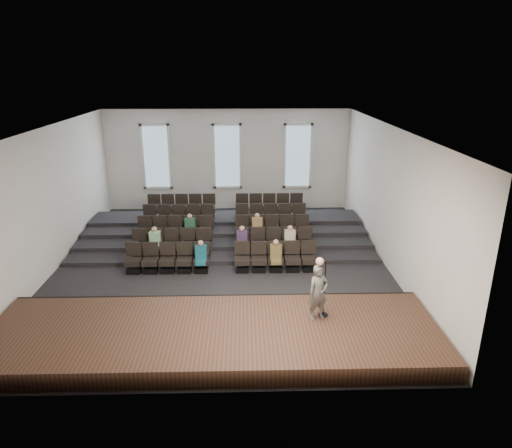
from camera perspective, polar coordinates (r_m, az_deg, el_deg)
The scene contains 14 objects.
ground at distance 17.01m, azimuth -4.19°, elevation -5.06°, with size 14.00×14.00×0.00m, color black.
ceiling at distance 15.63m, azimuth -4.64°, elevation 11.93°, with size 12.00×14.00×0.02m, color white.
wall_back at distance 22.96m, azimuth -3.59°, elevation 7.96°, with size 12.00×0.04×5.00m, color white.
wall_front at distance 9.61m, azimuth -6.33°, elevation -8.72°, with size 12.00×0.04×5.00m, color white.
wall_left at distance 17.51m, azimuth -24.50°, elevation 2.64°, with size 0.04×14.00×5.00m, color white.
wall_right at distance 16.94m, azimuth 16.42°, elevation 3.09°, with size 0.04×14.00×5.00m, color white.
stage at distance 12.41m, azimuth -5.23°, elevation -13.74°, with size 11.80×3.60×0.50m, color #432C1D.
stage_lip at distance 13.92m, azimuth -4.79°, elevation -9.77°, with size 11.80×0.06×0.52m, color black.
risers at distance 19.87m, azimuth -3.81°, elevation -0.77°, with size 11.80×4.80×0.60m.
seating_rows at distance 18.17m, azimuth -4.03°, elevation -1.10°, with size 6.80×4.70×1.67m.
windows at distance 22.85m, azimuth -3.61°, elevation 8.41°, with size 8.44×0.10×3.24m.
audience at distance 17.09m, azimuth -3.27°, elevation -1.89°, with size 5.45×2.64×1.10m.
speaker at distance 12.37m, azimuth 7.79°, elevation -8.49°, with size 0.56×0.37×1.54m, color #565451.
mic_stand at distance 12.66m, azimuth 8.48°, elevation -9.30°, with size 0.27×0.27×1.63m.
Camera 1 is at (0.82, -15.48, 6.99)m, focal length 32.00 mm.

